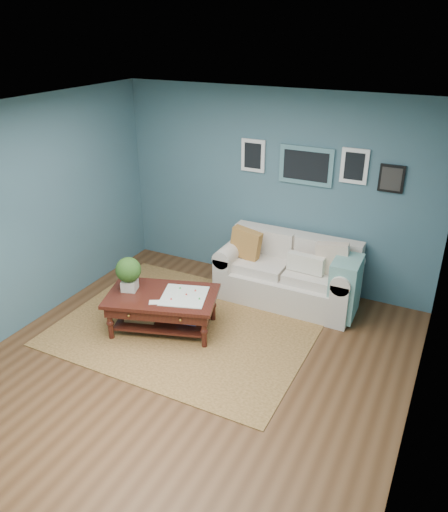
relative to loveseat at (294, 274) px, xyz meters
The scene contains 4 objects.
room_shell 2.25m from the loveseat, 104.29° to the right, with size 5.00×5.02×2.70m.
area_rug 1.58m from the loveseat, 127.94° to the right, with size 3.04×2.43×0.01m, color #563D19.
loveseat is the anchor object (origin of this frame).
coffee_table 1.88m from the loveseat, 131.68° to the right, with size 1.48×1.13×0.91m.
Camera 1 is at (2.32, -3.67, 3.46)m, focal length 35.00 mm.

